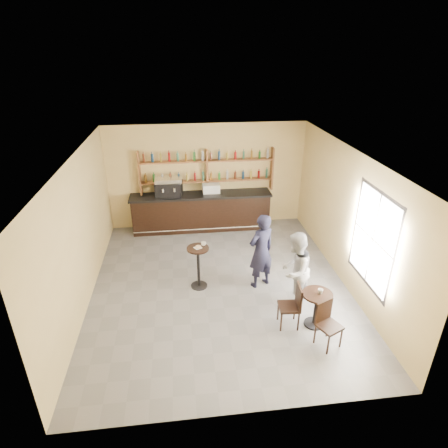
{
  "coord_description": "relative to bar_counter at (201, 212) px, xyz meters",
  "views": [
    {
      "loc": [
        -0.81,
        -7.45,
        5.26
      ],
      "look_at": [
        0.2,
        0.8,
        1.25
      ],
      "focal_mm": 30.0,
      "sensor_mm": 36.0,
      "label": 1
    }
  ],
  "objects": [
    {
      "name": "donut",
      "position": [
        -0.27,
        -3.13,
        0.51
      ],
      "size": [
        0.15,
        0.15,
        0.05
      ],
      "primitive_type": "torus",
      "rotation": [
        0.0,
        0.0,
        0.1
      ],
      "color": "#CE8D4B",
      "rests_on": "napkin"
    },
    {
      "name": "wall_left",
      "position": [
        -2.78,
        -3.15,
        1.02
      ],
      "size": [
        0.0,
        7.0,
        7.0
      ],
      "primitive_type": "plane",
      "rotation": [
        1.57,
        0.0,
        1.57
      ],
      "color": "#DDC07D",
      "rests_on": "floor"
    },
    {
      "name": "bar_counter",
      "position": [
        0.0,
        0.0,
        0.0
      ],
      "size": [
        4.27,
        0.83,
        1.16
      ],
      "primitive_type": null,
      "color": "black",
      "rests_on": "floor"
    },
    {
      "name": "ceiling",
      "position": [
        0.22,
        -3.15,
        2.62
      ],
      "size": [
        7.0,
        7.0,
        0.0
      ],
      "primitive_type": "plane",
      "rotation": [
        3.14,
        0.0,
        0.0
      ],
      "color": "white",
      "rests_on": "wall_back"
    },
    {
      "name": "pastry_case",
      "position": [
        0.31,
        0.0,
        0.74
      ],
      "size": [
        0.53,
        0.43,
        0.32
      ],
      "primitive_type": null,
      "rotation": [
        0.0,
        0.0,
        -0.01
      ],
      "color": "silver",
      "rests_on": "bar_counter"
    },
    {
      "name": "wall_front",
      "position": [
        0.22,
        -6.65,
        1.02
      ],
      "size": [
        7.0,
        0.0,
        7.0
      ],
      "primitive_type": "plane",
      "rotation": [
        -1.57,
        0.0,
        0.0
      ],
      "color": "#DDC07D",
      "rests_on": "floor"
    },
    {
      "name": "patron_second",
      "position": [
        1.75,
        -4.02,
        0.29
      ],
      "size": [
        1.04,
        1.07,
        1.74
      ],
      "primitive_type": "imported",
      "rotation": [
        0.0,
        0.0,
        -2.22
      ],
      "color": "#A2A2A8",
      "rests_on": "floor"
    },
    {
      "name": "chair_west",
      "position": [
        1.46,
        -4.72,
        -0.1
      ],
      "size": [
        0.44,
        0.44,
        0.95
      ],
      "primitive_type": null,
      "rotation": [
        0.0,
        0.0,
        -1.65
      ],
      "color": "black",
      "rests_on": "floor"
    },
    {
      "name": "chair_south",
      "position": [
        2.06,
        -5.37,
        -0.11
      ],
      "size": [
        0.54,
        0.54,
        0.93
      ],
      "primitive_type": null,
      "rotation": [
        0.0,
        0.0,
        0.44
      ],
      "color": "black",
      "rests_on": "floor"
    },
    {
      "name": "cup_cafe",
      "position": [
        2.06,
        -4.77,
        0.25
      ],
      "size": [
        0.14,
        0.14,
        0.1
      ],
      "primitive_type": "imported",
      "rotation": [
        0.0,
        0.0,
        0.39
      ],
      "color": "white",
      "rests_on": "cafe_table"
    },
    {
      "name": "liquor_bottles",
      "position": [
        0.22,
        0.22,
        1.4
      ],
      "size": [
        3.68,
        0.1,
        1.0
      ],
      "primitive_type": null,
      "color": "#8C5919",
      "rests_on": "shelf_unit"
    },
    {
      "name": "wall_back",
      "position": [
        0.22,
        0.35,
        1.02
      ],
      "size": [
        7.0,
        0.0,
        7.0
      ],
      "primitive_type": "plane",
      "rotation": [
        1.57,
        0.0,
        0.0
      ],
      "color": "#DDC07D",
      "rests_on": "floor"
    },
    {
      "name": "floor",
      "position": [
        0.22,
        -3.15,
        -0.58
      ],
      "size": [
        7.0,
        7.0,
        0.0
      ],
      "primitive_type": "plane",
      "color": "slate",
      "rests_on": "ground"
    },
    {
      "name": "napkin",
      "position": [
        -0.28,
        -3.12,
        0.48
      ],
      "size": [
        0.21,
        0.21,
        0.0
      ],
      "primitive_type": "cube",
      "rotation": [
        0.0,
        0.0,
        0.53
      ],
      "color": "white",
      "rests_on": "pedestal_table"
    },
    {
      "name": "espresso_machine",
      "position": [
        -0.95,
        0.0,
        0.85
      ],
      "size": [
        0.84,
        0.61,
        0.55
      ],
      "primitive_type": null,
      "rotation": [
        0.0,
        0.0,
        -0.15
      ],
      "color": "black",
      "rests_on": "bar_counter"
    },
    {
      "name": "man_main",
      "position": [
        1.18,
        -3.23,
        0.35
      ],
      "size": [
        0.8,
        0.69,
        1.85
      ],
      "primitive_type": "imported",
      "rotation": [
        0.0,
        0.0,
        3.59
      ],
      "color": "black",
      "rests_on": "floor"
    },
    {
      "name": "wall_right",
      "position": [
        3.22,
        -3.15,
        1.02
      ],
      "size": [
        0.0,
        7.0,
        7.0
      ],
      "primitive_type": "plane",
      "rotation": [
        1.57,
        0.0,
        -1.57
      ],
      "color": "#DDC07D",
      "rests_on": "floor"
    },
    {
      "name": "cup_pedestal",
      "position": [
        -0.14,
        -3.02,
        0.52
      ],
      "size": [
        0.13,
        0.13,
        0.09
      ],
      "primitive_type": "imported",
      "rotation": [
        0.0,
        0.0,
        0.12
      ],
      "color": "white",
      "rests_on": "pedestal_table"
    },
    {
      "name": "cafe_table",
      "position": [
        2.01,
        -4.77,
        -0.19
      ],
      "size": [
        0.78,
        0.78,
        0.78
      ],
      "primitive_type": null,
      "rotation": [
        0.0,
        0.0,
        0.34
      ],
      "color": "black",
      "rests_on": "floor"
    },
    {
      "name": "shelf_unit",
      "position": [
        0.22,
        0.22,
        1.23
      ],
      "size": [
        4.0,
        0.26,
        1.4
      ],
      "primitive_type": null,
      "color": "brown",
      "rests_on": "wall_back"
    },
    {
      "name": "pedestal_table",
      "position": [
        -0.28,
        -3.12,
        -0.05
      ],
      "size": [
        0.66,
        0.66,
        1.06
      ],
      "primitive_type": null,
      "rotation": [
        0.0,
        0.0,
        0.36
      ],
      "color": "black",
      "rests_on": "floor"
    },
    {
      "name": "window_pane",
      "position": [
        3.21,
        -4.35,
        1.12
      ],
      "size": [
        0.0,
        2.0,
        2.0
      ],
      "primitive_type": "plane",
      "rotation": [
        1.57,
        0.0,
        -1.57
      ],
      "color": "white",
      "rests_on": "wall_right"
    },
    {
      "name": "window_frame",
      "position": [
        3.21,
        -4.35,
        1.12
      ],
      "size": [
        0.04,
        1.7,
        2.1
      ],
      "primitive_type": null,
      "color": "black",
      "rests_on": "wall_right"
    }
  ]
}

